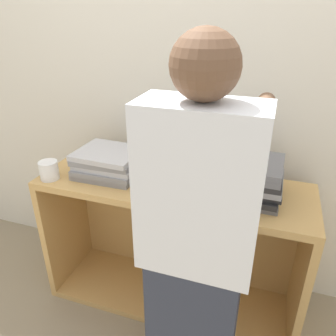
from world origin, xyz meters
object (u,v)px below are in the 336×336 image
laptop_open (176,169)px  laptop_stack_right (245,178)px  person (196,255)px  laptop_stack_left (109,162)px  mug (49,170)px

laptop_open → laptop_stack_right: (0.35, -0.05, 0.04)m
laptop_open → person: bearing=-64.7°
laptop_stack_left → laptop_stack_right: laptop_stack_right is taller
laptop_stack_left → mug: (-0.27, -0.15, -0.02)m
laptop_open → laptop_stack_left: bearing=-171.5°
laptop_open → laptop_stack_left: laptop_open is taller
laptop_stack_right → person: person is taller
laptop_open → laptop_stack_right: size_ratio=0.95×
laptop_stack_left → person: 0.75m
laptop_stack_right → person: size_ratio=0.22×
mug → person: bearing=-19.8°
laptop_stack_left → mug: 0.31m
laptop_open → laptop_stack_left: 0.35m
laptop_open → mug: bearing=-161.8°
person → laptop_open: bearing=115.3°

